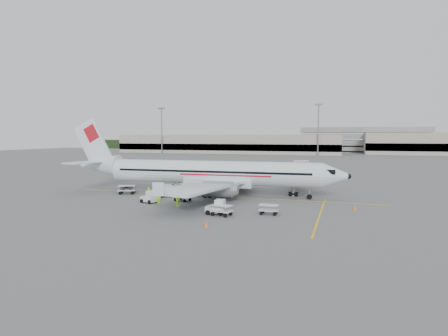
{
  "coord_description": "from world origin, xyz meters",
  "views": [
    {
      "loc": [
        16.4,
        -48.46,
        8.29
      ],
      "look_at": [
        0.0,
        2.0,
        3.8
      ],
      "focal_mm": 30.0,
      "sensor_mm": 36.0,
      "label": 1
    }
  ],
  "objects": [
    {
      "name": "jet_bridge",
      "position": [
        9.56,
        9.42,
        2.16
      ],
      "size": [
        3.38,
        16.53,
        4.33
      ],
      "primitive_type": null,
      "rotation": [
        0.0,
        0.0,
        0.02
      ],
      "color": "silver",
      "rests_on": "ground"
    },
    {
      "name": "mast_center",
      "position": [
        5.0,
        118.0,
        11.0
      ],
      "size": [
        3.2,
        1.2,
        22.0
      ],
      "primitive_type": null,
      "color": "slate",
      "rests_on": "ground"
    },
    {
      "name": "crew_d",
      "position": [
        -7.8,
        -5.66,
        0.84
      ],
      "size": [
        1.06,
        0.83,
        1.68
      ],
      "primitive_type": "imported",
      "rotation": [
        0.0,
        0.0,
        3.64
      ],
      "color": "#A2FF11",
      "rests_on": "ground"
    },
    {
      "name": "parking_garage",
      "position": [
        25.0,
        160.0,
        7.0
      ],
      "size": [
        62.0,
        24.0,
        14.0
      ],
      "primitive_type": null,
      "color": "slate",
      "rests_on": "ground"
    },
    {
      "name": "treeline",
      "position": [
        0.0,
        175.0,
        3.0
      ],
      "size": [
        300.0,
        3.0,
        6.0
      ],
      "primitive_type": null,
      "color": "black",
      "rests_on": "ground"
    },
    {
      "name": "mast_west",
      "position": [
        -70.0,
        118.0,
        11.0
      ],
      "size": [
        3.2,
        1.2,
        22.0
      ],
      "primitive_type": null,
      "color": "slate",
      "rests_on": "ground"
    },
    {
      "name": "stripe_cross",
      "position": [
        14.0,
        -8.0,
        0.01
      ],
      "size": [
        0.2,
        20.0,
        0.01
      ],
      "primitive_type": "cube",
      "color": "yellow",
      "rests_on": "ground"
    },
    {
      "name": "cart_empty_a",
      "position": [
        4.23,
        -11.86,
        0.57
      ],
      "size": [
        2.41,
        1.71,
        1.15
      ],
      "primitive_type": null,
      "rotation": [
        0.0,
        0.0,
        -0.2
      ],
      "color": "silver",
      "rests_on": "ground"
    },
    {
      "name": "terminal_west",
      "position": [
        -40.0,
        130.0,
        4.5
      ],
      "size": [
        110.0,
        22.0,
        9.0
      ],
      "primitive_type": null,
      "color": "gray",
      "rests_on": "ground"
    },
    {
      "name": "cart_loaded_a",
      "position": [
        -3.34,
        -4.93,
        0.56
      ],
      "size": [
        2.4,
        1.8,
        1.12
      ],
      "primitive_type": null,
      "rotation": [
        0.0,
        0.0,
        -0.27
      ],
      "color": "silver",
      "rests_on": "ground"
    },
    {
      "name": "cart_loaded_b",
      "position": [
        -13.44,
        -2.0,
        0.63
      ],
      "size": [
        2.79,
        2.25,
        1.27
      ],
      "primitive_type": null,
      "rotation": [
        0.0,
        0.0,
        0.39
      ],
      "color": "silver",
      "rests_on": "ground"
    },
    {
      "name": "cone_stbd",
      "position": [
        4.5,
        -17.0,
        0.31
      ],
      "size": [
        0.38,
        0.38,
        0.62
      ],
      "primitive_type": "cone",
      "color": "orange",
      "rests_on": "ground"
    },
    {
      "name": "cone_nose",
      "position": [
        17.56,
        -4.52,
        0.34
      ],
      "size": [
        0.42,
        0.42,
        0.68
      ],
      "primitive_type": "cone",
      "color": "orange",
      "rests_on": "ground"
    },
    {
      "name": "tug_mid",
      "position": [
        -6.82,
        -7.41,
        0.78
      ],
      "size": [
        2.27,
        1.7,
        1.56
      ],
      "primitive_type": null,
      "rotation": [
        0.0,
        0.0,
        -0.3
      ],
      "color": "silver",
      "rests_on": "ground"
    },
    {
      "name": "crew_b",
      "position": [
        -5.46,
        -7.49,
        0.9
      ],
      "size": [
        1.08,
        1.11,
        1.81
      ],
      "primitive_type": "imported",
      "rotation": [
        0.0,
        0.0,
        -0.9
      ],
      "color": "#A2FF11",
      "rests_on": "ground"
    },
    {
      "name": "aircraft",
      "position": [
        -1.32,
        0.9,
        5.45
      ],
      "size": [
        40.76,
        32.55,
        10.91
      ],
      "primitive_type": null,
      "rotation": [
        0.0,
        0.0,
        0.04
      ],
      "color": "silver",
      "rests_on": "ground"
    },
    {
      "name": "cone_port",
      "position": [
        2.72,
        16.05,
        0.35
      ],
      "size": [
        0.43,
        0.43,
        0.69
      ],
      "primitive_type": "cone",
      "color": "orange",
      "rests_on": "ground"
    },
    {
      "name": "crew_a",
      "position": [
        -4.95,
        -1.5,
        0.93
      ],
      "size": [
        0.79,
        0.79,
        1.85
      ],
      "primitive_type": "imported",
      "rotation": [
        0.0,
        0.0,
        0.77
      ],
      "color": "#A2FF11",
      "rests_on": "ground"
    },
    {
      "name": "belt_loader",
      "position": [
        -6.94,
        -2.0,
        1.23
      ],
      "size": [
        4.65,
        2.04,
        2.45
      ],
      "primitive_type": null,
      "rotation": [
        0.0,
        0.0,
        0.08
      ],
      "color": "silver",
      "rests_on": "ground"
    },
    {
      "name": "cart_empty_b",
      "position": [
        8.81,
        -9.71,
        0.53
      ],
      "size": [
        2.09,
        1.28,
        1.07
      ],
      "primitive_type": null,
      "rotation": [
        0.0,
        0.0,
        0.03
      ],
      "color": "silver",
      "rests_on": "ground"
    },
    {
      "name": "tug_fore",
      "position": [
        3.41,
        -11.31,
        0.8
      ],
      "size": [
        2.11,
        1.24,
        1.61
      ],
      "primitive_type": null,
      "rotation": [
        0.0,
        0.0,
        0.02
      ],
      "color": "silver",
      "rests_on": "ground"
    },
    {
      "name": "ground",
      "position": [
        0.0,
        0.0,
        0.0
      ],
      "size": [
        360.0,
        360.0,
        0.0
      ],
      "primitive_type": "plane",
      "color": "#56595B"
    },
    {
      "name": "crew_c",
      "position": [
        -2.24,
        -8.67,
        0.96
      ],
      "size": [
        0.89,
        1.33,
        1.92
      ],
      "primitive_type": "imported",
      "rotation": [
        0.0,
        0.0,
        1.72
      ],
      "color": "#A2FF11",
      "rests_on": "ground"
    },
    {
      "name": "stripe_lead",
      "position": [
        0.0,
        0.0,
        0.01
      ],
      "size": [
        44.0,
        0.2,
        0.01
      ],
      "primitive_type": "cube",
      "color": "yellow",
      "rests_on": "ground"
    },
    {
      "name": "tug_aft",
      "position": [
        -7.1,
        -2.7,
        0.83
      ],
      "size": [
        2.45,
        2.31,
        1.66
      ],
      "primitive_type": null,
      "rotation": [
        0.0,
        0.0,
        0.68
      ],
      "color": "silver",
      "rests_on": "ground"
    }
  ]
}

